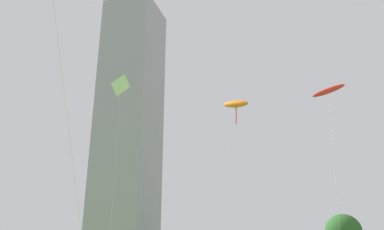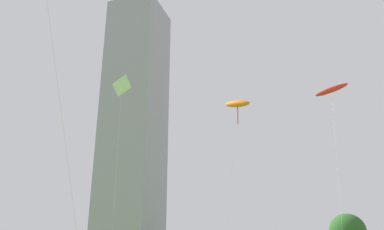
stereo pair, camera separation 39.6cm
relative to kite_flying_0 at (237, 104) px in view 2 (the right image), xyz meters
The scene contains 4 objects.
kite_flying_0 is the anchor object (origin of this frame).
kite_flying_1 11.34m from the kite_flying_0, 158.54° to the right, with size 2.22×5.97×17.70m.
kite_flying_3 16.30m from the kite_flying_0, 38.18° to the left, with size 4.62×5.83×23.04m.
distant_highrise_0 122.00m from the kite_flying_0, 107.74° to the left, with size 20.53×21.36×107.02m, color #939399.
Camera 2 is at (-0.25, -16.24, 2.11)m, focal length 37.30 mm.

